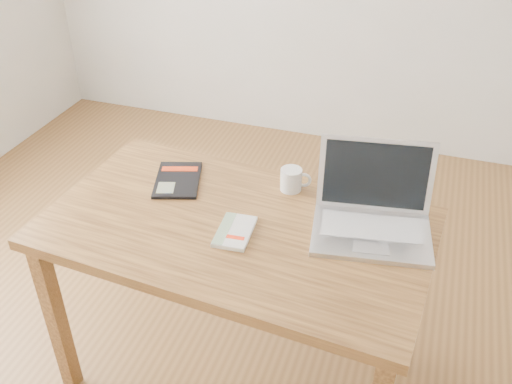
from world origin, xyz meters
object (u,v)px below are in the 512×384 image
(white_guidebook, at_px, (235,232))
(laptop, at_px, (373,213))
(coffee_mug, at_px, (292,179))
(desk, at_px, (237,245))
(black_guidebook, at_px, (178,180))

(white_guidebook, relative_size, laptop, 0.44)
(white_guidebook, relative_size, coffee_mug, 1.66)
(desk, relative_size, laptop, 3.16)
(white_guidebook, distance_m, laptop, 0.45)
(white_guidebook, height_order, black_guidebook, white_guidebook)
(desk, xyz_separation_m, laptop, (0.43, 0.13, 0.15))
(black_guidebook, bearing_deg, desk, -48.75)
(desk, height_order, laptop, laptop)
(black_guidebook, xyz_separation_m, laptop, (0.73, -0.05, 0.05))
(desk, relative_size, black_guidebook, 4.81)
(desk, xyz_separation_m, black_guidebook, (-0.30, 0.18, 0.10))
(white_guidebook, xyz_separation_m, black_guidebook, (-0.31, 0.23, -0.00))
(desk, distance_m, coffee_mug, 0.31)
(white_guidebook, bearing_deg, laptop, 18.76)
(white_guidebook, distance_m, black_guidebook, 0.38)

